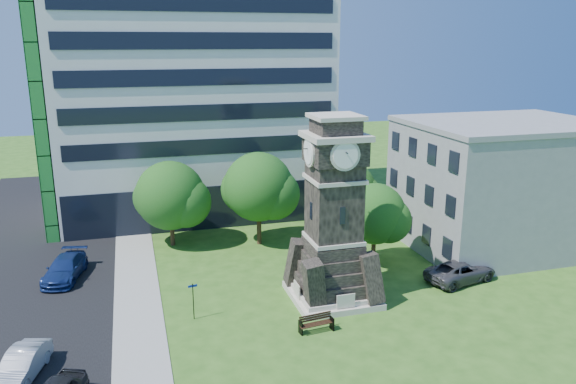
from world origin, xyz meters
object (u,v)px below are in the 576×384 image
object	(u,v)px
car_east_lot	(461,271)
park_bench	(316,323)
car_street_mid	(22,365)
street_sign	(193,297)
car_street_north	(65,268)
clock_tower	(334,223)

from	to	relation	value
car_east_lot	park_bench	xyz separation A→B (m)	(-12.22, -4.01, -0.18)
car_street_mid	street_sign	bearing A→B (deg)	37.65
car_east_lot	car_street_north	bearing A→B (deg)	59.53
car_street_mid	car_east_lot	distance (m)	28.41
car_street_mid	park_bench	bearing A→B (deg)	15.91
car_east_lot	street_sign	bearing A→B (deg)	77.85
car_street_mid	park_bench	world-z (taller)	car_street_mid
car_east_lot	park_bench	size ratio (longest dim) A/B	2.60
park_bench	street_sign	xyz separation A→B (m)	(-6.74, 3.50, 0.90)
car_street_mid	street_sign	xyz separation A→B (m)	(9.10, 3.90, 0.75)
clock_tower	car_east_lot	bearing A→B (deg)	0.33
car_street_north	park_bench	xyz separation A→B (m)	(14.91, -12.19, -0.22)
clock_tower	park_bench	distance (m)	6.63
car_street_north	street_sign	size ratio (longest dim) A/B	2.30
clock_tower	car_east_lot	distance (m)	10.76
park_bench	street_sign	distance (m)	7.65
clock_tower	park_bench	xyz separation A→B (m)	(-2.47, -3.95, -4.72)
car_street_mid	car_east_lot	xyz separation A→B (m)	(28.06, 4.40, 0.03)
car_street_north	street_sign	bearing A→B (deg)	-34.56
car_street_north	street_sign	distance (m)	11.95
car_east_lot	street_sign	distance (m)	18.98
clock_tower	park_bench	world-z (taller)	clock_tower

